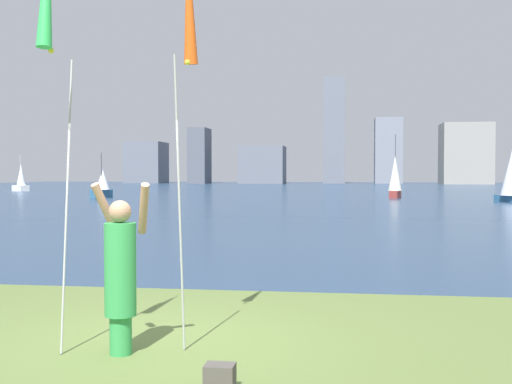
# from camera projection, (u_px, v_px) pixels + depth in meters

# --- Properties ---
(ground) EXTENTS (120.00, 138.00, 0.12)m
(ground) POSITION_uv_depth(u_px,v_px,m) (322.00, 194.00, 57.83)
(ground) COLOR #5B7038
(person) EXTENTS (0.68, 0.50, 1.85)m
(person) POSITION_uv_depth(u_px,v_px,m) (121.00, 270.00, 6.86)
(person) COLOR green
(person) RESTS_ON ground
(kite_flag_right) EXTENTS (0.16, 0.81, 4.69)m
(kite_flag_right) POSITION_uv_depth(u_px,v_px,m) (189.00, 5.00, 7.17)
(kite_flag_right) COLOR #B2B2B7
(kite_flag_right) RESTS_ON ground
(bag) EXTENTS (0.27, 0.21, 0.25)m
(bag) POSITION_uv_depth(u_px,v_px,m) (220.00, 378.00, 5.70)
(bag) COLOR #4C4742
(bag) RESTS_ON ground
(sailboat_0) EXTENTS (1.20, 2.08, 4.82)m
(sailboat_0) POSITION_uv_depth(u_px,v_px,m) (395.00, 177.00, 48.07)
(sailboat_0) COLOR maroon
(sailboat_0) RESTS_ON ground
(sailboat_5) EXTENTS (2.06, 1.80, 3.73)m
(sailboat_5) POSITION_uv_depth(u_px,v_px,m) (21.00, 180.00, 65.81)
(sailboat_5) COLOR white
(sailboat_5) RESTS_ON ground
(sailboat_7) EXTENTS (1.33, 2.20, 3.43)m
(sailboat_7) POSITION_uv_depth(u_px,v_px,m) (102.00, 183.00, 49.18)
(sailboat_7) COLOR #2D6084
(sailboat_7) RESTS_ON ground
(skyline_tower_0) EXTENTS (6.56, 7.03, 7.41)m
(skyline_tower_0) POSITION_uv_depth(u_px,v_px,m) (146.00, 163.00, 116.56)
(skyline_tower_0) COLOR slate
(skyline_tower_0) RESTS_ON ground
(skyline_tower_1) EXTENTS (3.07, 5.74, 9.61)m
(skyline_tower_1) POSITION_uv_depth(u_px,v_px,m) (200.00, 156.00, 111.45)
(skyline_tower_1) COLOR #565B66
(skyline_tower_1) RESTS_ON ground
(skyline_tower_2) EXTENTS (7.64, 7.02, 6.47)m
(skyline_tower_2) POSITION_uv_depth(u_px,v_px,m) (263.00, 165.00, 111.33)
(skyline_tower_2) COLOR slate
(skyline_tower_2) RESTS_ON ground
(skyline_tower_3) EXTENTS (3.72, 4.97, 18.31)m
(skyline_tower_3) POSITION_uv_depth(u_px,v_px,m) (334.00, 131.00, 111.90)
(skyline_tower_3) COLOR slate
(skyline_tower_3) RESTS_ON ground
(skyline_tower_4) EXTENTS (4.67, 4.50, 11.35)m
(skyline_tower_4) POSITION_uv_depth(u_px,v_px,m) (388.00, 151.00, 111.03)
(skyline_tower_4) COLOR gray
(skyline_tower_4) RESTS_ON ground
(skyline_tower_5) EXTENTS (7.87, 6.81, 9.96)m
(skyline_tower_5) POSITION_uv_depth(u_px,v_px,m) (466.00, 154.00, 105.08)
(skyline_tower_5) COLOR gray
(skyline_tower_5) RESTS_ON ground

